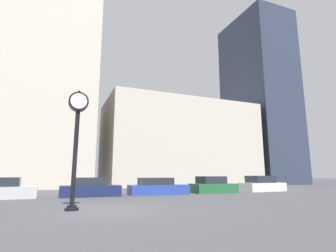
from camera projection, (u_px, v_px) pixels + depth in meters
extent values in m
plane|color=#424247|center=(107.00, 211.00, 11.09)|extent=(200.00, 200.00, 0.00)
cube|color=beige|center=(49.00, 49.00, 34.55)|extent=(11.91, 12.00, 35.65)
cube|color=beige|center=(178.00, 145.00, 39.33)|extent=(21.60, 12.00, 11.86)
cube|color=#2D384C|center=(259.00, 99.00, 46.93)|extent=(8.20, 12.00, 29.75)
cylinder|color=black|center=(72.00, 209.00, 11.23)|extent=(0.59, 0.59, 0.12)
cylinder|color=black|center=(72.00, 206.00, 11.25)|extent=(0.39, 0.39, 0.10)
cylinder|color=black|center=(75.00, 157.00, 11.64)|extent=(0.20, 0.20, 4.16)
cylinder|color=black|center=(79.00, 102.00, 12.10)|extent=(0.88, 0.40, 0.88)
cylinder|color=white|center=(79.00, 101.00, 11.91)|extent=(0.72, 0.02, 0.72)
cylinder|color=white|center=(78.00, 103.00, 12.29)|extent=(0.72, 0.02, 0.72)
sphere|color=black|center=(79.00, 92.00, 12.19)|extent=(0.12, 0.12, 0.12)
cube|color=#BCBCC1|center=(4.00, 193.00, 16.72)|extent=(3.92, 1.96, 0.76)
cube|color=#232833|center=(2.00, 182.00, 16.77)|extent=(2.18, 1.66, 0.58)
cube|color=#19234C|center=(90.00, 191.00, 18.56)|extent=(4.16, 1.98, 0.76)
cube|color=#232833|center=(88.00, 181.00, 18.61)|extent=(2.31, 1.70, 0.55)
cube|color=#28429E|center=(158.00, 190.00, 20.31)|extent=(4.64, 1.95, 0.74)
cube|color=#232833|center=(156.00, 181.00, 20.35)|extent=(2.57, 1.67, 0.54)
cube|color=#236038|center=(213.00, 188.00, 22.30)|extent=(3.89, 2.02, 0.76)
cube|color=#232833|center=(211.00, 180.00, 22.35)|extent=(2.15, 1.75, 0.61)
cube|color=silver|center=(262.00, 187.00, 24.46)|extent=(4.24, 2.07, 0.76)
cube|color=#232833|center=(260.00, 179.00, 24.51)|extent=(2.36, 1.76, 0.64)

